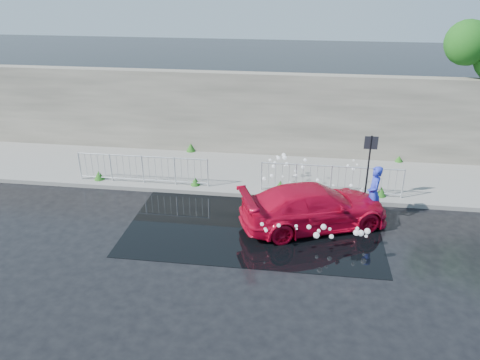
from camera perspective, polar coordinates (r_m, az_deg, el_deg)
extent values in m
plane|color=black|center=(14.49, -0.69, -7.23)|extent=(90.00, 90.00, 0.00)
cube|color=gray|center=(18.86, 1.57, 0.86)|extent=(30.00, 4.00, 0.15)
cube|color=gray|center=(17.06, 0.81, -1.77)|extent=(30.00, 0.25, 0.16)
cube|color=#575449|center=(20.31, 2.34, 8.05)|extent=(30.00, 0.60, 3.50)
cube|color=black|center=(15.28, 1.74, -5.40)|extent=(8.00, 5.00, 0.01)
cylinder|color=black|center=(16.72, 15.31, 1.17)|extent=(0.06, 0.06, 2.50)
cube|color=black|center=(16.37, 15.69, 4.39)|extent=(0.45, 0.04, 0.45)
sphere|color=#114410|center=(20.70, 25.99, 14.82)|extent=(1.75, 1.75, 1.75)
cylinder|color=silver|center=(18.96, -18.94, 1.66)|extent=(0.05, 0.05, 1.10)
cylinder|color=silver|center=(17.34, -3.96, 0.88)|extent=(0.05, 0.05, 1.10)
cylinder|color=silver|center=(17.80, -11.92, 2.84)|extent=(5.00, 0.04, 0.04)
cylinder|color=silver|center=(18.16, -11.67, 0.05)|extent=(5.00, 0.04, 0.04)
cylinder|color=silver|center=(17.06, 2.64, 0.51)|extent=(0.05, 0.05, 1.10)
cylinder|color=silver|center=(17.39, 19.26, -0.43)|extent=(0.05, 0.05, 1.10)
cylinder|color=silver|center=(16.84, 11.17, 1.65)|extent=(5.00, 0.04, 0.04)
cylinder|color=silver|center=(17.22, 10.92, -1.27)|extent=(5.00, 0.04, 0.04)
cone|color=#235416|center=(18.84, -16.81, 0.57)|extent=(0.40, 0.40, 0.35)
cone|color=#235416|center=(17.65, -5.48, -0.14)|extent=(0.36, 0.36, 0.31)
cone|color=#235416|center=(17.22, 4.95, -0.66)|extent=(0.44, 0.44, 0.37)
cone|color=#235416|center=(17.45, 16.82, -1.35)|extent=(0.38, 0.38, 0.36)
cone|color=#235416|center=(21.01, -6.01, 3.99)|extent=(0.42, 0.42, 0.36)
cone|color=#235416|center=(20.87, 18.81, 2.47)|extent=(0.34, 0.34, 0.25)
sphere|color=white|center=(16.46, 12.38, -2.19)|extent=(0.09, 0.09, 0.09)
sphere|color=white|center=(16.85, 5.22, 0.43)|extent=(0.07, 0.07, 0.07)
sphere|color=white|center=(16.12, 7.70, -3.23)|extent=(0.13, 0.13, 0.13)
sphere|color=white|center=(16.69, 9.64, -1.07)|extent=(0.12, 0.12, 0.12)
sphere|color=white|center=(16.49, 11.91, -1.47)|extent=(0.17, 0.17, 0.17)
sphere|color=white|center=(17.08, 6.84, 1.12)|extent=(0.13, 0.13, 0.13)
sphere|color=white|center=(17.88, 4.56, 2.89)|extent=(0.08, 0.08, 0.08)
sphere|color=white|center=(16.42, 3.75, -1.58)|extent=(0.07, 0.07, 0.07)
sphere|color=white|center=(17.71, 7.94, 2.44)|extent=(0.12, 0.12, 0.12)
sphere|color=white|center=(16.92, 2.96, 0.16)|extent=(0.14, 0.14, 0.14)
sphere|color=white|center=(17.49, 5.71, 1.96)|extent=(0.14, 0.14, 0.14)
sphere|color=white|center=(17.67, 4.26, 2.15)|extent=(0.10, 0.10, 0.10)
sphere|color=white|center=(17.77, 14.09, 1.84)|extent=(0.07, 0.07, 0.07)
sphere|color=white|center=(16.23, 10.20, -2.52)|extent=(0.16, 0.16, 0.16)
sphere|color=white|center=(17.55, 13.65, 1.34)|extent=(0.12, 0.12, 0.12)
sphere|color=white|center=(18.04, 13.69, 2.36)|extent=(0.07, 0.07, 0.07)
sphere|color=white|center=(17.40, 5.47, 1.76)|extent=(0.06, 0.06, 0.06)
sphere|color=white|center=(16.78, 9.43, -0.01)|extent=(0.12, 0.12, 0.12)
sphere|color=white|center=(17.75, 13.02, 1.72)|extent=(0.10, 0.10, 0.10)
sphere|color=white|center=(17.71, 7.49, 1.89)|extent=(0.07, 0.07, 0.07)
sphere|color=white|center=(16.11, 8.06, -2.74)|extent=(0.15, 0.15, 0.15)
sphere|color=white|center=(17.31, 7.66, 1.59)|extent=(0.13, 0.13, 0.13)
sphere|color=white|center=(16.15, 7.11, -2.56)|extent=(0.17, 0.17, 0.17)
sphere|color=white|center=(17.72, 3.69, 2.44)|extent=(0.10, 0.10, 0.10)
sphere|color=white|center=(18.05, 5.34, 3.05)|extent=(0.16, 0.16, 0.16)
sphere|color=white|center=(16.94, 6.62, 0.56)|extent=(0.06, 0.06, 0.06)
sphere|color=white|center=(17.37, 4.08, 1.68)|extent=(0.13, 0.13, 0.13)
sphere|color=white|center=(16.95, 6.86, 0.57)|extent=(0.09, 0.09, 0.09)
sphere|color=white|center=(16.49, 11.90, -1.60)|extent=(0.13, 0.13, 0.13)
sphere|color=white|center=(16.51, 14.55, -1.37)|extent=(0.11, 0.11, 0.11)
sphere|color=white|center=(17.84, 5.45, 2.74)|extent=(0.17, 0.17, 0.17)
sphere|color=white|center=(16.74, 11.29, -0.66)|extent=(0.08, 0.08, 0.08)
sphere|color=white|center=(16.52, 6.88, -1.49)|extent=(0.15, 0.15, 0.15)
sphere|color=white|center=(17.00, 13.39, -0.65)|extent=(0.12, 0.12, 0.12)
sphere|color=white|center=(16.61, 15.19, -1.82)|extent=(0.07, 0.07, 0.07)
sphere|color=white|center=(17.76, 4.71, 2.68)|extent=(0.14, 0.14, 0.14)
sphere|color=white|center=(16.96, 3.89, 0.53)|extent=(0.13, 0.13, 0.13)
sphere|color=white|center=(16.67, 8.15, -0.40)|extent=(0.12, 0.12, 0.12)
sphere|color=white|center=(16.70, 6.07, -0.30)|extent=(0.06, 0.06, 0.06)
sphere|color=white|center=(16.66, 9.51, -1.42)|extent=(0.07, 0.07, 0.07)
sphere|color=white|center=(16.78, 14.71, -1.01)|extent=(0.06, 0.06, 0.06)
sphere|color=white|center=(13.93, 10.89, -5.89)|extent=(0.10, 0.10, 0.10)
sphere|color=white|center=(13.89, 3.08, -6.04)|extent=(0.15, 0.15, 0.15)
sphere|color=white|center=(14.49, 15.13, -6.62)|extent=(0.10, 0.10, 0.10)
sphere|color=white|center=(13.14, 6.95, -5.94)|extent=(0.06, 0.06, 0.06)
sphere|color=white|center=(13.07, 9.30, -6.66)|extent=(0.17, 0.17, 0.17)
sphere|color=white|center=(13.09, 3.21, -6.18)|extent=(0.10, 0.10, 0.10)
sphere|color=white|center=(14.34, 15.27, -6.04)|extent=(0.18, 0.18, 0.18)
sphere|color=white|center=(14.33, 5.77, -5.96)|extent=(0.11, 0.11, 0.11)
sphere|color=white|center=(13.42, 2.70, -5.40)|extent=(0.11, 0.11, 0.11)
sphere|color=white|center=(13.27, 14.00, -6.24)|extent=(0.17, 0.17, 0.17)
sphere|color=white|center=(14.52, 4.96, -6.39)|extent=(0.09, 0.09, 0.09)
sphere|color=white|center=(13.28, 4.75, -5.54)|extent=(0.11, 0.11, 0.11)
sphere|color=white|center=(14.11, 11.09, -6.78)|extent=(0.14, 0.14, 0.14)
sphere|color=white|center=(13.34, 14.52, -6.28)|extent=(0.18, 0.18, 0.18)
sphere|color=white|center=(14.20, 14.12, -5.76)|extent=(0.11, 0.11, 0.11)
sphere|color=white|center=(13.60, 8.40, -5.69)|extent=(0.14, 0.14, 0.14)
sphere|color=white|center=(13.25, 6.87, -5.60)|extent=(0.09, 0.09, 0.09)
sphere|color=white|center=(14.19, 9.58, -6.12)|extent=(0.11, 0.11, 0.11)
sphere|color=white|center=(13.82, 10.15, -5.65)|extent=(0.17, 0.17, 0.17)
imported|color=#B30723|center=(15.07, 9.07, -3.22)|extent=(5.13, 3.57, 1.38)
imported|color=#2533BD|center=(15.81, 15.98, -1.56)|extent=(0.48, 0.70, 1.86)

